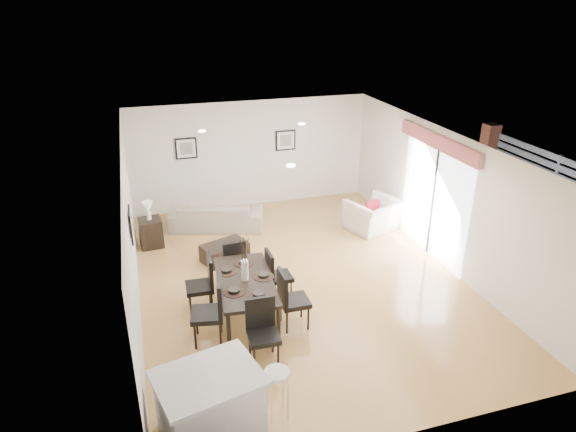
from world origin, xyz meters
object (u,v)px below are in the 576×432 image
object	(u,v)px
sofa	(216,215)
armchair	(374,215)
dining_chair_enear	(289,296)
side_table	(151,233)
dining_table	(245,283)
dining_chair_foot	(233,260)
dining_chair_head	(262,327)
dining_chair_efar	(275,272)
dining_chair_wfar	(204,281)
coffee_table	(225,252)
kitchen_island	(210,404)
bar_stool	(277,378)
dining_chair_wnear	(213,307)

from	to	relation	value
sofa	armchair	size ratio (longest dim) A/B	1.91
dining_chair_enear	side_table	size ratio (longest dim) A/B	1.65
dining_table	dining_chair_foot	xyz separation A→B (m)	(0.01, 1.11, -0.14)
armchair	dining_chair_enear	size ratio (longest dim) A/B	1.09
armchair	dining_chair_head	distance (m)	5.17
sofa	dining_chair_head	distance (m)	4.88
dining_chair_enear	dining_chair_efar	world-z (taller)	dining_chair_enear
dining_chair_wfar	coffee_table	size ratio (longest dim) A/B	1.13
dining_chair_foot	coffee_table	xyz separation A→B (m)	(0.01, 1.02, -0.34)
sofa	coffee_table	world-z (taller)	sofa
dining_chair_head	coffee_table	world-z (taller)	dining_chair_head
side_table	dining_chair_enear	bearing A→B (deg)	-61.31
dining_chair_enear	kitchen_island	xyz separation A→B (m)	(-1.59, -1.84, -0.13)
sofa	armchair	world-z (taller)	armchair
armchair	bar_stool	bearing A→B (deg)	32.81
side_table	dining_chair_wnear	bearing A→B (deg)	-78.26
dining_chair_enear	dining_chair_foot	size ratio (longest dim) A/B	1.10
dining_chair_foot	coffee_table	world-z (taller)	dining_chair_foot
dining_table	side_table	size ratio (longest dim) A/B	2.94
dining_chair_wnear	coffee_table	bearing A→B (deg)	177.31
dining_chair_wfar	bar_stool	xyz separation A→B (m)	(0.53, -2.73, 0.05)
dining_chair_foot	dining_chair_head	bearing A→B (deg)	85.60
side_table	bar_stool	size ratio (longest dim) A/B	0.86
dining_chair_wfar	dining_chair_head	bearing A→B (deg)	24.83
dining_table	coffee_table	bearing A→B (deg)	93.75
sofa	dining_chair_enear	distance (m)	4.25
coffee_table	dining_chair_wnear	bearing A→B (deg)	-124.65
dining_chair_wnear	dining_chair_enear	xyz separation A→B (m)	(1.25, 0.02, -0.04)
armchair	coffee_table	distance (m)	3.62
armchair	kitchen_island	distance (m)	6.70
dining_chair_wnear	side_table	bearing A→B (deg)	-157.09
sofa	armchair	xyz separation A→B (m)	(3.48, -1.16, 0.05)
side_table	kitchen_island	size ratio (longest dim) A/B	0.44
sofa	dining_chair_wnear	world-z (taller)	dining_chair_wnear
dining_chair_wnear	coffee_table	size ratio (longest dim) A/B	1.21
dining_chair_enear	kitchen_island	size ratio (longest dim) A/B	0.72
dining_chair_efar	bar_stool	world-z (taller)	dining_chair_efar
bar_stool	dining_chair_foot	bearing A→B (deg)	88.22
armchair	dining_chair_wfar	xyz separation A→B (m)	(-4.23, -2.16, 0.21)
dining_chair_wfar	side_table	xyz separation A→B (m)	(-0.76, 2.79, -0.26)
dining_chair_foot	coffee_table	size ratio (longest dim) A/B	1.03
side_table	dining_table	bearing A→B (deg)	-66.75
dining_chair_foot	bar_stool	world-z (taller)	dining_chair_foot
dining_chair_enear	armchair	bearing A→B (deg)	-44.22
dining_chair_foot	kitchen_island	size ratio (longest dim) A/B	0.65
dining_chair_wfar	bar_stool	distance (m)	2.78
dining_table	kitchen_island	xyz separation A→B (m)	(-0.97, -2.29, -0.23)
sofa	side_table	bearing A→B (deg)	35.96
dining_chair_enear	kitchen_island	bearing A→B (deg)	139.30
dining_table	coffee_table	xyz separation A→B (m)	(0.02, 2.14, -0.49)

